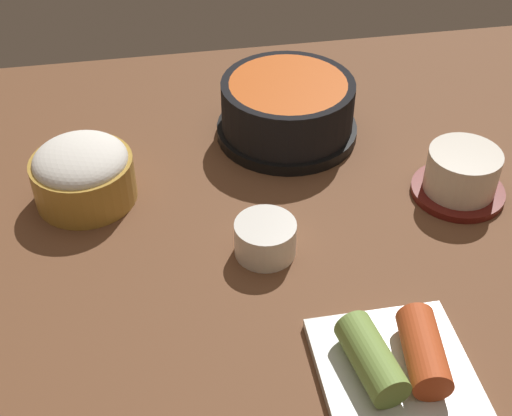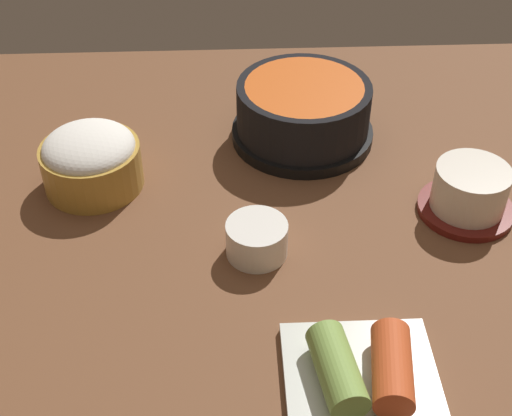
% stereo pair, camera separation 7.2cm
% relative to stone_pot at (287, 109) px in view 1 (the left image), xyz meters
% --- Properties ---
extents(dining_table, '(1.00, 0.76, 0.02)m').
position_rel_stone_pot_xyz_m(dining_table, '(-0.09, -0.15, -0.05)').
color(dining_table, brown).
rests_on(dining_table, ground).
extents(stone_pot, '(0.17, 0.17, 0.07)m').
position_rel_stone_pot_xyz_m(stone_pot, '(0.00, 0.00, 0.00)').
color(stone_pot, black).
rests_on(stone_pot, dining_table).
extents(rice_bowl, '(0.11, 0.11, 0.07)m').
position_rel_stone_pot_xyz_m(rice_bowl, '(-0.24, -0.08, -0.00)').
color(rice_bowl, '#B78C38').
rests_on(rice_bowl, dining_table).
extents(tea_cup_with_saucer, '(0.10, 0.10, 0.06)m').
position_rel_stone_pot_xyz_m(tea_cup_with_saucer, '(0.16, -0.15, -0.01)').
color(tea_cup_with_saucer, maroon).
rests_on(tea_cup_with_saucer, dining_table).
extents(banchan_cup_center, '(0.06, 0.06, 0.04)m').
position_rel_stone_pot_xyz_m(banchan_cup_center, '(-0.06, -0.20, -0.02)').
color(banchan_cup_center, white).
rests_on(banchan_cup_center, dining_table).
extents(kimchi_plate, '(0.13, 0.13, 0.04)m').
position_rel_stone_pot_xyz_m(kimchi_plate, '(0.02, -0.37, -0.02)').
color(kimchi_plate, silver).
rests_on(kimchi_plate, dining_table).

